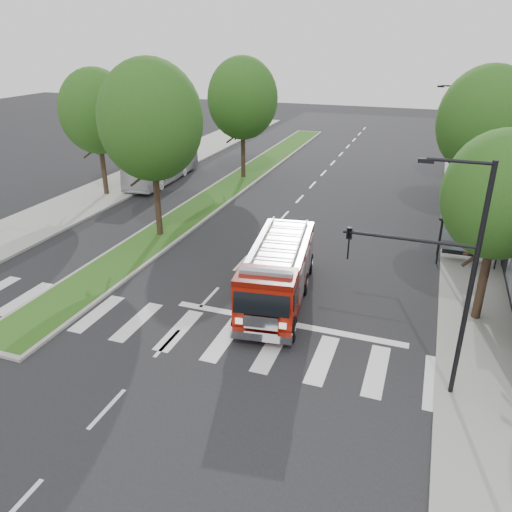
% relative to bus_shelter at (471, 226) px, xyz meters
% --- Properties ---
extents(ground, '(140.00, 140.00, 0.00)m').
position_rel_bus_shelter_xyz_m(ground, '(-11.20, -8.15, -2.04)').
color(ground, black).
rests_on(ground, ground).
extents(sidewalk_right, '(5.00, 80.00, 0.15)m').
position_rel_bus_shelter_xyz_m(sidewalk_right, '(1.30, 1.85, -1.96)').
color(sidewalk_right, gray).
rests_on(sidewalk_right, ground).
extents(sidewalk_left, '(5.00, 80.00, 0.15)m').
position_rel_bus_shelter_xyz_m(sidewalk_left, '(-25.70, 1.85, -1.96)').
color(sidewalk_left, gray).
rests_on(sidewalk_left, ground).
extents(median, '(3.00, 50.00, 0.15)m').
position_rel_bus_shelter_xyz_m(median, '(-17.20, 9.85, -1.96)').
color(median, gray).
rests_on(median, ground).
extents(bus_shelter, '(3.20, 1.60, 2.61)m').
position_rel_bus_shelter_xyz_m(bus_shelter, '(0.00, 0.00, 0.00)').
color(bus_shelter, black).
rests_on(bus_shelter, ground).
extents(tree_right_near, '(4.40, 4.40, 8.05)m').
position_rel_bus_shelter_xyz_m(tree_right_near, '(0.30, -6.15, 3.47)').
color(tree_right_near, black).
rests_on(tree_right_near, ground).
extents(tree_right_mid, '(5.60, 5.60, 9.72)m').
position_rel_bus_shelter_xyz_m(tree_right_mid, '(0.30, 5.85, 4.45)').
color(tree_right_mid, black).
rests_on(tree_right_mid, ground).
extents(tree_right_far, '(5.00, 5.00, 8.73)m').
position_rel_bus_shelter_xyz_m(tree_right_far, '(0.30, 15.85, 3.80)').
color(tree_right_far, black).
rests_on(tree_right_far, ground).
extents(tree_median_near, '(5.80, 5.80, 10.16)m').
position_rel_bus_shelter_xyz_m(tree_median_near, '(-17.20, -2.15, 4.77)').
color(tree_median_near, black).
rests_on(tree_median_near, ground).
extents(tree_median_far, '(5.60, 5.60, 9.72)m').
position_rel_bus_shelter_xyz_m(tree_median_far, '(-17.20, 11.85, 4.45)').
color(tree_median_far, black).
rests_on(tree_median_far, ground).
extents(tree_left_mid, '(5.20, 5.20, 9.16)m').
position_rel_bus_shelter_xyz_m(tree_left_mid, '(-25.20, 3.85, 4.12)').
color(tree_left_mid, black).
rests_on(tree_left_mid, ground).
extents(streetlight_right_near, '(4.08, 0.22, 8.00)m').
position_rel_bus_shelter_xyz_m(streetlight_right_near, '(-1.59, -11.65, 2.63)').
color(streetlight_right_near, black).
rests_on(streetlight_right_near, ground).
extents(streetlight_right_far, '(2.11, 0.20, 8.00)m').
position_rel_bus_shelter_xyz_m(streetlight_right_far, '(-0.85, 11.85, 2.44)').
color(streetlight_right_far, black).
rests_on(streetlight_right_far, ground).
extents(fire_engine, '(3.51, 8.41, 2.83)m').
position_rel_bus_shelter_xyz_m(fire_engine, '(-8.17, -7.30, -0.68)').
color(fire_engine, '#630D05').
rests_on(fire_engine, ground).
extents(city_bus, '(2.87, 9.86, 2.71)m').
position_rel_bus_shelter_xyz_m(city_bus, '(-23.20, 8.97, -0.68)').
color(city_bus, silver).
rests_on(city_bus, ground).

